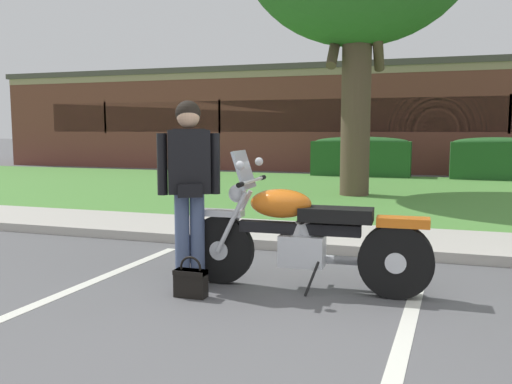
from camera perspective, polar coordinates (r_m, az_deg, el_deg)
The scene contains 12 objects.
ground_plane at distance 3.78m, azimuth 6.21°, elevation -15.89°, with size 140.00×140.00×0.00m, color #565659.
curb_strip at distance 6.39m, azimuth 11.52°, elevation -6.05°, with size 60.00×0.20×0.12m, color #B7B2A8.
concrete_walk at distance 7.23m, azimuth 12.32°, elevation -4.78°, with size 60.00×1.50×0.08m, color #B7B2A8.
grass_lawn at distance 12.39m, azimuth 14.89°, elevation -0.22°, with size 60.00×8.96×0.06m, color #518E3D.
stall_stripe_0 at distance 4.97m, azimuth -21.55°, elevation -10.72°, with size 0.12×4.40×0.01m, color silver.
stall_stripe_1 at distance 3.89m, azimuth 15.11°, elevation -15.31°, with size 0.12×4.40×0.01m, color silver.
motorcycle at distance 4.88m, azimuth 6.05°, elevation -4.71°, with size 2.24×0.82×1.26m.
rider_person at distance 5.00m, azimuth -7.05°, elevation 1.37°, with size 0.52×0.40×1.70m.
handbag at distance 4.77m, azimuth -6.88°, elevation -9.23°, with size 0.28×0.13×0.36m.
hedge_left at distance 16.75m, azimuth 10.98°, elevation 3.72°, with size 2.93×0.90×1.24m.
hedge_center_left at distance 16.70m, azimuth 23.97°, elevation 3.27°, with size 2.47×0.90×1.24m.
brick_building at distance 22.76m, azimuth 11.75°, elevation 7.44°, with size 28.24×8.99×3.70m.
Camera 1 is at (0.72, -3.42, 1.44)m, focal length 38.04 mm.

